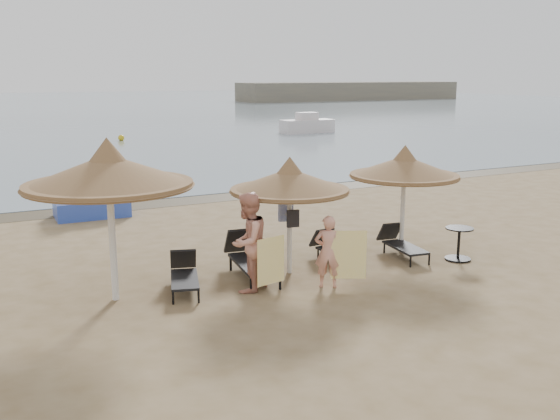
% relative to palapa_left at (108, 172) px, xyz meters
% --- Properties ---
extents(ground, '(160.00, 160.00, 0.00)m').
position_rel_palapa_left_xyz_m(ground, '(3.00, -0.55, -2.56)').
color(ground, '#8C7555').
rests_on(ground, ground).
extents(sea, '(200.00, 140.00, 0.03)m').
position_rel_palapa_left_xyz_m(sea, '(3.00, 79.45, -2.55)').
color(sea, slate).
rests_on(sea, ground).
extents(wet_sand_strip, '(200.00, 1.60, 0.01)m').
position_rel_palapa_left_xyz_m(wet_sand_strip, '(3.00, 8.85, -2.56)').
color(wet_sand_strip, '#4A402B').
rests_on(wet_sand_strip, ground).
extents(palapa_left, '(3.24, 3.24, 3.22)m').
position_rel_palapa_left_xyz_m(palapa_left, '(0.00, 0.00, 0.00)').
color(palapa_left, silver).
rests_on(palapa_left, ground).
extents(palapa_center, '(2.65, 2.65, 2.63)m').
position_rel_palapa_left_xyz_m(palapa_center, '(3.87, -0.06, -0.47)').
color(palapa_center, silver).
rests_on(palapa_center, ground).
extents(palapa_right, '(2.71, 2.71, 2.69)m').
position_rel_palapa_left_xyz_m(palapa_right, '(7.20, 0.20, -0.42)').
color(palapa_right, silver).
rests_on(palapa_right, ground).
extents(lounger_far_left, '(0.99, 1.72, 0.73)m').
position_rel_palapa_left_xyz_m(lounger_far_left, '(1.42, -0.01, -2.23)').
color(lounger_far_left, black).
rests_on(lounger_far_left, ground).
extents(lounger_near_left, '(0.96, 2.17, 0.94)m').
position_rel_palapa_left_xyz_m(lounger_near_left, '(3.01, 0.20, -2.14)').
color(lounger_near_left, black).
rests_on(lounger_near_left, ground).
extents(lounger_near_right, '(0.65, 1.62, 0.71)m').
position_rel_palapa_left_xyz_m(lounger_near_right, '(5.25, 0.25, -2.24)').
color(lounger_near_right, black).
rests_on(lounger_near_right, ground).
extents(lounger_far_right, '(0.76, 1.71, 0.74)m').
position_rel_palapa_left_xyz_m(lounger_far_right, '(6.92, -0.13, -2.23)').
color(lounger_far_right, black).
rests_on(lounger_far_right, ground).
extents(side_table, '(0.66, 0.66, 0.80)m').
position_rel_palapa_left_xyz_m(side_table, '(7.95, -1.02, -2.19)').
color(side_table, black).
rests_on(side_table, ground).
extents(person_left, '(1.31, 1.22, 2.38)m').
position_rel_palapa_left_xyz_m(person_left, '(2.57, -0.70, -1.37)').
color(person_left, tan).
rests_on(person_left, ground).
extents(person_right, '(0.98, 0.89, 1.78)m').
position_rel_palapa_left_xyz_m(person_right, '(4.14, -1.26, -1.67)').
color(person_right, tan).
rests_on(person_right, ground).
extents(towel_left, '(0.69, 0.18, 0.98)m').
position_rel_palapa_left_xyz_m(towel_left, '(2.92, -1.05, -1.88)').
color(towel_left, yellow).
rests_on(towel_left, ground).
extents(towel_right, '(0.68, 0.34, 1.03)m').
position_rel_palapa_left_xyz_m(towel_right, '(4.49, -1.51, -1.85)').
color(towel_right, yellow).
rests_on(towel_right, ground).
extents(bag_patterned, '(0.34, 0.15, 0.42)m').
position_rel_palapa_left_xyz_m(bag_patterned, '(3.87, 0.12, -1.20)').
color(bag_patterned, silver).
rests_on(bag_patterned, ground).
extents(bag_dark, '(0.28, 0.14, 0.38)m').
position_rel_palapa_left_xyz_m(bag_dark, '(3.87, -0.22, -1.28)').
color(bag_dark, black).
rests_on(bag_dark, ground).
extents(pedal_boat, '(2.23, 1.34, 1.03)m').
position_rel_palapa_left_xyz_m(pedal_boat, '(0.97, 7.77, -2.18)').
color(pedal_boat, '#2D4AB7').
rests_on(pedal_boat, ground).
extents(buoy_mid, '(0.41, 0.41, 0.41)m').
position_rel_palapa_left_xyz_m(buoy_mid, '(7.07, 30.02, -2.35)').
color(buoy_mid, gold).
rests_on(buoy_mid, ground).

